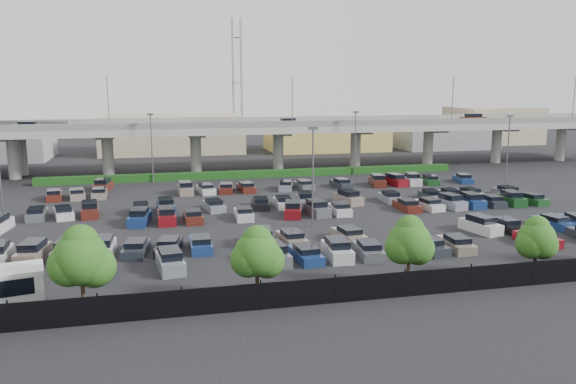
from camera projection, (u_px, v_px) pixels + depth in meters
The scene contains 9 objects.
ground at pixel (294, 211), 65.08m from camera, with size 280.00×280.00×0.00m, color black.
overpass at pixel (248, 130), 94.35m from camera, with size 150.00×13.00×15.80m.
hedge at pixel (257, 174), 88.91m from camera, with size 66.00×1.60×1.10m, color #153F12.
fence at pixel (390, 285), 38.10m from camera, with size 70.00×0.10×2.00m.
tree_row at pixel (393, 242), 39.19m from camera, with size 65.07×3.66×5.94m.
parked_cars at pixel (297, 212), 61.40m from camera, with size 63.12×41.66×1.67m.
light_poles at pixel (255, 156), 64.92m from camera, with size 66.90×48.38×10.30m.
distant_buildings at pixel (283, 134), 126.30m from camera, with size 138.00×24.00×9.00m.
comm_tower at pixel (237, 80), 133.90m from camera, with size 2.40×2.40×30.00m.
Camera 1 is at (-15.03, -61.75, 14.22)m, focal length 35.00 mm.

